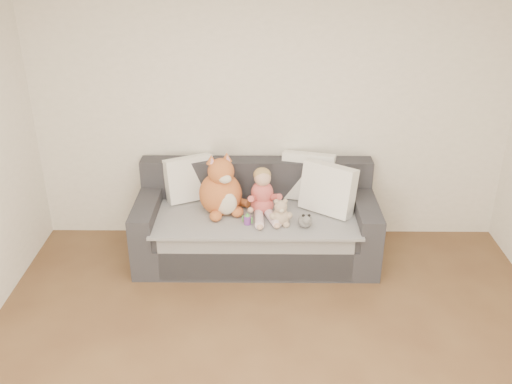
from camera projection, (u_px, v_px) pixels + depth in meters
room_shell at (277, 214)px, 3.44m from camera, size 5.00×5.00×5.00m
sofa at (256, 225)px, 5.35m from camera, size 2.20×0.94×0.85m
cushion_left at (190, 179)px, 5.41m from camera, size 0.50×0.39×0.43m
cushion_right_back at (308, 176)px, 5.42m from camera, size 0.53×0.33×0.47m
cushion_right_front at (328, 189)px, 5.16m from camera, size 0.53×0.46×0.47m
toddler at (263, 196)px, 5.12m from camera, size 0.31×0.46×0.45m
plush_cat at (221, 191)px, 5.15m from camera, size 0.47×0.48×0.60m
teddy_bear at (281, 215)px, 4.98m from camera, size 0.20×0.15×0.26m
plush_cow at (305, 220)px, 4.96m from camera, size 0.12×0.19×0.15m
sippy_cup at (247, 219)px, 5.01m from camera, size 0.10×0.08×0.11m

